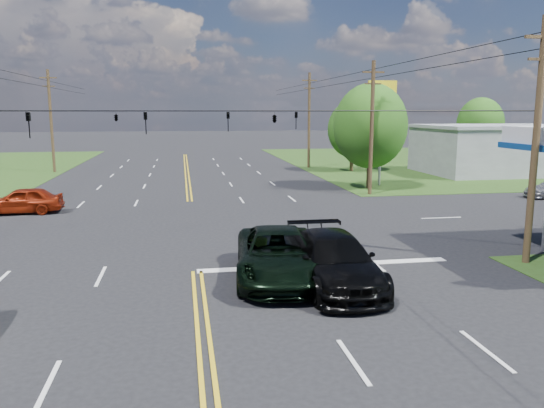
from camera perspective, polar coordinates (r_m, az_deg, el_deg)
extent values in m
plane|color=black|center=(28.10, -8.56, -2.46)|extent=(280.00, 280.00, 0.00)
cube|color=#263C13|center=(69.47, 21.11, 4.32)|extent=(46.00, 48.00, 0.03)
cube|color=silver|center=(21.07, 5.74, -6.60)|extent=(10.00, 0.50, 0.02)
cube|color=gray|center=(56.50, 23.06, 5.30)|extent=(14.00, 10.00, 4.40)
cylinder|color=#3D2A1A|center=(22.86, 26.49, 5.82)|extent=(0.28, 0.28, 9.50)
cube|color=#3D2A1A|center=(22.91, 27.12, 13.69)|extent=(1.20, 0.10, 0.10)
cylinder|color=#3D2A1A|center=(38.87, 10.67, 7.95)|extent=(0.28, 0.28, 9.50)
cube|color=#3D2A1A|center=(38.95, 10.86, 13.76)|extent=(1.60, 0.12, 0.12)
cube|color=#3D2A1A|center=(38.90, 10.82, 12.59)|extent=(1.20, 0.10, 0.10)
cylinder|color=#3D2A1A|center=(56.87, -22.67, 8.18)|extent=(0.28, 0.28, 10.00)
cube|color=#3D2A1A|center=(56.96, -22.95, 12.40)|extent=(1.60, 0.12, 0.12)
cube|color=#3D2A1A|center=(56.92, -22.90, 11.60)|extent=(1.20, 0.10, 0.10)
cylinder|color=#3D2A1A|center=(57.07, 4.01, 8.92)|extent=(0.28, 0.28, 10.00)
cube|color=#3D2A1A|center=(57.15, 4.06, 13.13)|extent=(1.60, 0.12, 0.12)
cube|color=#3D2A1A|center=(57.11, 4.05, 12.33)|extent=(1.20, 0.10, 0.10)
imported|color=black|center=(23.75, -24.69, 7.71)|extent=(0.17, 0.21, 1.05)
imported|color=black|center=(26.08, -13.43, 8.45)|extent=(0.17, 0.21, 1.05)
imported|color=black|center=(29.01, -4.74, 8.81)|extent=(0.17, 0.21, 1.05)
imported|color=black|center=(32.71, 2.61, 8.95)|extent=(0.17, 0.21, 1.05)
imported|color=black|center=(30.36, -16.42, 9.01)|extent=(1.24, 0.26, 0.50)
imported|color=black|center=(25.14, 0.27, 9.30)|extent=(1.24, 0.26, 0.50)
cylinder|color=black|center=(28.93, 18.74, 15.22)|extent=(0.04, 100.00, 0.04)
cylinder|color=black|center=(28.88, 18.68, 14.04)|extent=(0.04, 100.00, 0.04)
cylinder|color=#3D2A1A|center=(42.24, 10.40, 3.88)|extent=(0.36, 0.36, 3.30)
ellipsoid|color=#164412|center=(42.03, 10.54, 8.26)|extent=(5.70, 5.70, 6.60)
cylinder|color=#3D2A1A|center=(54.36, 8.56, 5.01)|extent=(0.36, 0.36, 2.86)
ellipsoid|color=#164412|center=(54.20, 8.64, 7.96)|extent=(4.94, 4.94, 5.72)
cylinder|color=#3D2A1A|center=(67.13, 21.33, 5.46)|extent=(0.36, 0.36, 3.08)
ellipsoid|color=#164412|center=(67.00, 21.49, 8.02)|extent=(5.32, 5.32, 6.16)
imported|color=black|center=(19.12, 0.68, -5.50)|extent=(3.68, 6.70, 1.78)
imported|color=black|center=(18.53, 6.66, -6.05)|extent=(2.52, 6.17, 1.79)
imported|color=maroon|center=(34.67, -25.30, 0.35)|extent=(4.65, 2.01, 1.56)
cylinder|color=#A5A5AA|center=(43.87, 11.62, 7.41)|extent=(0.20, 0.20, 8.42)
cube|color=yellow|center=(43.87, 11.78, 12.12)|extent=(2.32, 0.28, 1.16)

